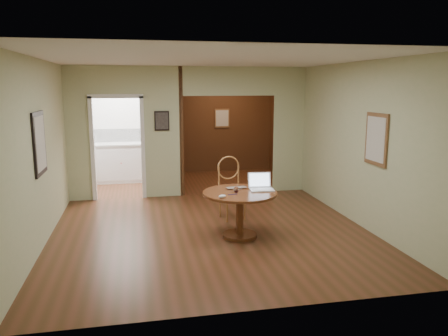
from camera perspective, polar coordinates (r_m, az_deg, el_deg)
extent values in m
plane|color=#462914|center=(7.03, -1.60, -8.45)|extent=(5.00, 5.00, 0.00)
plane|color=white|center=(6.65, -1.72, 14.10)|extent=(5.00, 5.00, 0.00)
plane|color=beige|center=(4.31, 4.01, -2.13)|extent=(5.00, 0.00, 5.00)
plane|color=beige|center=(6.76, -23.06, 1.71)|extent=(0.00, 5.00, 5.00)
plane|color=beige|center=(7.54, 17.43, 2.93)|extent=(0.00, 5.00, 5.00)
cube|color=beige|center=(9.16, -18.46, 4.16)|extent=(0.50, 2.70, 0.04)
cube|color=beige|center=(9.11, -8.09, 4.57)|extent=(0.80, 2.70, 0.04)
cube|color=beige|center=(9.67, 8.46, 4.90)|extent=(0.70, 2.70, 0.04)
plane|color=white|center=(11.09, -12.61, 5.49)|extent=(2.70, 0.00, 2.70)
plane|color=#412A13|center=(11.81, -0.28, 6.05)|extent=(2.70, 0.00, 2.70)
cube|color=#412A13|center=(10.38, -6.30, 5.35)|extent=(0.08, 2.50, 2.70)
cube|color=black|center=(6.73, -22.98, 2.98)|extent=(0.03, 0.70, 0.90)
cube|color=brown|center=(7.08, 19.29, 3.57)|extent=(0.03, 0.60, 0.80)
cube|color=black|center=(9.07, -8.12, 6.12)|extent=(0.30, 0.03, 0.40)
cube|color=beige|center=(11.78, -0.26, 6.52)|extent=(0.40, 0.03, 0.50)
cube|color=white|center=(11.10, -12.56, 4.20)|extent=(2.00, 0.02, 0.32)
cylinder|color=maroon|center=(6.86, 2.05, -8.74)|extent=(0.53, 0.53, 0.05)
cylinder|color=maroon|center=(6.76, 2.07, -6.11)|extent=(0.11, 0.11, 0.62)
cylinder|color=maroon|center=(6.67, 2.09, -3.30)|extent=(1.14, 1.14, 0.04)
cylinder|color=#AC783D|center=(7.64, 1.09, -3.03)|extent=(0.54, 0.54, 0.03)
cylinder|color=#AC783D|center=(7.49, 0.42, -5.25)|extent=(0.03, 0.03, 0.49)
cylinder|color=#AC783D|center=(7.62, 2.72, -4.99)|extent=(0.03, 0.03, 0.49)
cylinder|color=#AC783D|center=(7.78, -0.52, -4.64)|extent=(0.03, 0.03, 0.49)
cylinder|color=#AC783D|center=(7.91, 1.71, -4.40)|extent=(0.03, 0.03, 0.49)
cylinder|color=#AC783D|center=(7.67, -0.67, -1.37)|extent=(0.03, 0.03, 0.40)
cylinder|color=#AC783D|center=(7.81, 1.87, -1.15)|extent=(0.03, 0.03, 0.40)
torus|color=#AC783D|center=(7.71, 0.58, 0.03)|extent=(0.42, 0.11, 0.42)
cube|color=white|center=(6.78, 4.97, -2.85)|extent=(0.38, 0.28, 0.02)
cube|color=silver|center=(6.75, 5.05, -2.83)|extent=(0.32, 0.15, 0.00)
cube|color=white|center=(6.89, 4.63, -1.54)|extent=(0.37, 0.09, 0.24)
cube|color=#98AAC2|center=(6.89, 4.65, -1.55)|extent=(0.32, 0.07, 0.20)
imported|color=#B4B4B9|center=(6.82, 1.76, -2.69)|extent=(0.34, 0.25, 0.02)
ellipsoid|color=white|center=(6.30, -0.24, -3.71)|extent=(0.13, 0.10, 0.05)
cylinder|color=#0C0F5A|center=(6.49, 1.14, -3.46)|extent=(0.15, 0.03, 0.01)
cube|color=white|center=(10.91, -12.44, 0.64)|extent=(2.00, 0.55, 0.90)
cube|color=silver|center=(10.84, -12.54, 3.09)|extent=(2.06, 0.60, 0.04)
sphere|color=#B20C0C|center=(10.62, -13.28, 0.61)|extent=(0.03, 0.03, 0.03)
sphere|color=#B20C0C|center=(10.63, -7.89, 0.81)|extent=(0.03, 0.03, 0.03)
ellipsoid|color=beige|center=(10.82, -9.30, 4.22)|extent=(0.43, 0.40, 0.34)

